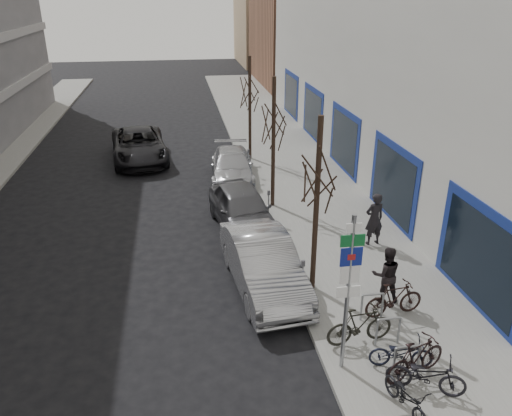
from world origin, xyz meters
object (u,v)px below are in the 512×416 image
object	(u,v)px
bike_mid_inner	(360,325)
bike_far_curb	(427,372)
meter_back	(248,159)
tree_far	(250,84)
tree_near	(318,165)
meter_front	(303,276)
parked_car_back	(232,166)
highway_sign_pole	(348,285)
bike_mid_curb	(402,351)
tree_mid	(274,113)
pedestrian_near	(374,219)
meter_mid	(269,203)
bike_near_right	(416,358)
parked_car_mid	(242,209)
bike_rack	(388,328)
parked_car_front	(263,264)
pedestrian_far	(386,274)
bike_far_inner	(394,299)
lane_car	(139,145)

from	to	relation	value
bike_mid_inner	bike_far_curb	distance (m)	2.07
meter_back	bike_mid_inner	distance (m)	13.25
tree_far	bike_mid_inner	distance (m)	16.09
tree_near	meter_front	xyz separation A→B (m)	(-0.45, -0.50, -3.19)
bike_mid_inner	parked_car_back	size ratio (longest dim) A/B	0.37
highway_sign_pole	bike_far_curb	bearing A→B (deg)	-33.71
meter_front	bike_mid_inner	distance (m)	2.43
bike_mid_curb	highway_sign_pole	bearing A→B (deg)	93.77
tree_mid	bike_far_curb	world-z (taller)	tree_mid
pedestrian_near	meter_mid	bearing A→B (deg)	-46.39
bike_near_right	pedestrian_near	distance (m)	6.76
meter_back	meter_mid	bearing A→B (deg)	-90.00
bike_mid_inner	bike_near_right	bearing A→B (deg)	-153.29
tree_far	parked_car_mid	xyz separation A→B (m)	(-1.52, -8.25, -3.27)
meter_back	pedestrian_near	bearing A→B (deg)	-67.47
tree_near	tree_far	distance (m)	13.00
meter_front	bike_near_right	world-z (taller)	meter_front
bike_rack	bike_mid_inner	distance (m)	0.72
bike_near_right	parked_car_front	xyz separation A→B (m)	(-2.82, 4.59, 0.14)
tree_far	pedestrian_far	world-z (taller)	tree_far
tree_near	tree_mid	bearing A→B (deg)	90.00
bike_far_inner	pedestrian_near	world-z (taller)	pedestrian_near
meter_front	pedestrian_near	world-z (taller)	pedestrian_near
meter_back	parked_car_front	bearing A→B (deg)	-95.64
tree_mid	tree_far	size ratio (longest dim) A/B	1.00
meter_front	pedestrian_near	xyz separation A→B (m)	(3.33, 2.98, 0.20)
highway_sign_pole	parked_car_back	size ratio (longest dim) A/B	0.85
highway_sign_pole	meter_front	distance (m)	3.39
meter_back	parked_car_mid	xyz separation A→B (m)	(-1.07, -5.75, -0.08)
bike_mid_curb	bike_far_inner	xyz separation A→B (m)	(0.67, 2.01, 0.07)
tree_mid	pedestrian_far	world-z (taller)	tree_mid
highway_sign_pole	pedestrian_near	world-z (taller)	highway_sign_pole
meter_front	parked_car_front	size ratio (longest dim) A/B	0.25
bike_rack	tree_far	bearing A→B (deg)	94.32
parked_car_mid	lane_car	size ratio (longest dim) A/B	0.82
tree_far	bike_mid_curb	world-z (taller)	tree_far
meter_mid	bike_far_inner	world-z (taller)	meter_mid
bike_mid_curb	bike_rack	bearing A→B (deg)	12.17
meter_mid	pedestrian_near	bearing A→B (deg)	-37.17
tree_far	bike_near_right	world-z (taller)	tree_far
tree_far	pedestrian_far	size ratio (longest dim) A/B	3.14
tree_near	pedestrian_near	size ratio (longest dim) A/B	2.83
bike_mid_curb	parked_car_front	bearing A→B (deg)	44.50
meter_front	meter_mid	distance (m)	5.50
bike_far_curb	lane_car	size ratio (longest dim) A/B	0.29
meter_mid	pedestrian_near	size ratio (longest dim) A/B	0.65
tree_near	bike_far_inner	size ratio (longest dim) A/B	3.12
tree_near	bike_near_right	world-z (taller)	tree_near
bike_rack	parked_car_front	xyz separation A→B (m)	(-2.64, 3.38, 0.18)
bike_rack	bike_far_curb	world-z (taller)	bike_far_curb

